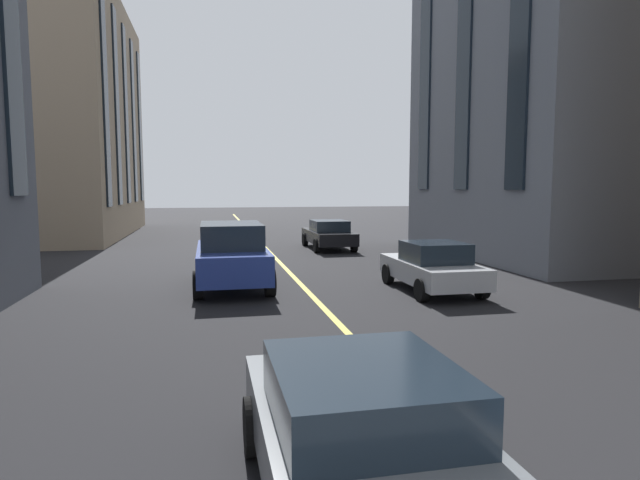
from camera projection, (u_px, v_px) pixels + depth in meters
lane_centre_line at (288, 271)px, 18.38m from camera, size 80.00×0.16×0.01m
car_black_mid at (329, 234)px, 24.94m from camera, size 4.40×1.95×1.37m
car_blue_trailing at (232, 254)px, 15.32m from camera, size 4.70×2.14×1.88m
car_grey_parked_b at (370, 446)px, 4.50m from camera, size 4.40×1.95×1.37m
car_silver_oncoming at (433, 267)px, 14.75m from camera, size 3.90×1.89×1.40m
building_left_near at (38, 118)px, 31.03m from camera, size 16.74×9.91×13.98m
building_right_near at (559, 12)px, 21.68m from camera, size 11.58×8.42×20.19m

